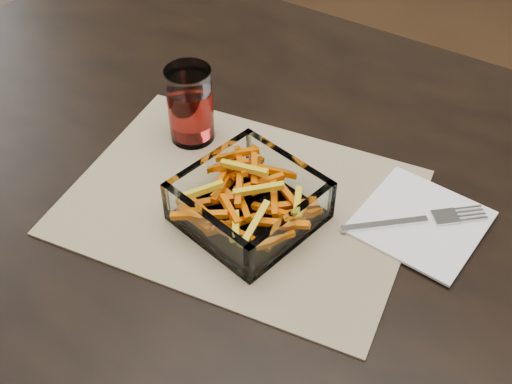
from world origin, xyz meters
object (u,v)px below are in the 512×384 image
at_px(dining_table, 330,248).
at_px(glass_bowl, 249,204).
at_px(fork, 419,220).
at_px(tumbler, 190,107).

height_order(dining_table, glass_bowl, glass_bowl).
bearing_deg(fork, dining_table, -117.69).
bearing_deg(glass_bowl, dining_table, 44.82).
bearing_deg(tumbler, fork, 2.06).
height_order(dining_table, fork, fork).
bearing_deg(dining_table, glass_bowl, -135.18).
relative_size(glass_bowl, fork, 1.19).
distance_m(dining_table, glass_bowl, 0.17).
xyz_separation_m(dining_table, fork, (0.11, 0.03, 0.10)).
relative_size(dining_table, fork, 10.21).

